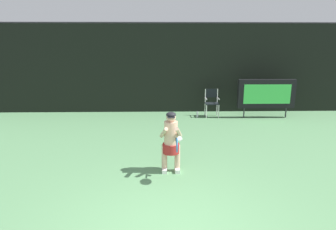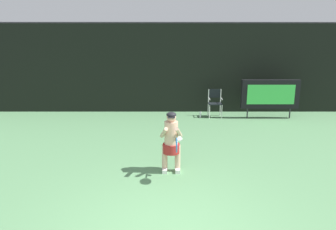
% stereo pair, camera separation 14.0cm
% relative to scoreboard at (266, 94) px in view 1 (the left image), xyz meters
% --- Properties ---
extents(backdrop_screen, '(18.00, 0.12, 3.66)m').
position_rel_scoreboard_xyz_m(backdrop_screen, '(-3.93, 1.14, 0.86)').
color(backdrop_screen, black).
rests_on(backdrop_screen, ground).
extents(scoreboard, '(2.20, 0.21, 1.50)m').
position_rel_scoreboard_xyz_m(scoreboard, '(0.00, 0.00, 0.00)').
color(scoreboard, black).
rests_on(scoreboard, ground).
extents(umpire_chair, '(0.52, 0.44, 1.08)m').
position_rel_scoreboard_xyz_m(umpire_chair, '(-2.06, 0.26, -0.33)').
color(umpire_chair, white).
rests_on(umpire_chair, ground).
extents(water_bottle, '(0.07, 0.07, 0.27)m').
position_rel_scoreboard_xyz_m(water_bottle, '(-2.64, 0.09, -0.82)').
color(water_bottle, silver).
rests_on(water_bottle, ground).
extents(tennis_player, '(0.53, 0.60, 1.42)m').
position_rel_scoreboard_xyz_m(tennis_player, '(-3.83, -4.88, -0.19)').
color(tennis_player, white).
rests_on(tennis_player, ground).
extents(tennis_racket, '(0.03, 0.60, 0.31)m').
position_rel_scoreboard_xyz_m(tennis_racket, '(-3.72, -5.44, -0.10)').
color(tennis_racket, black).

